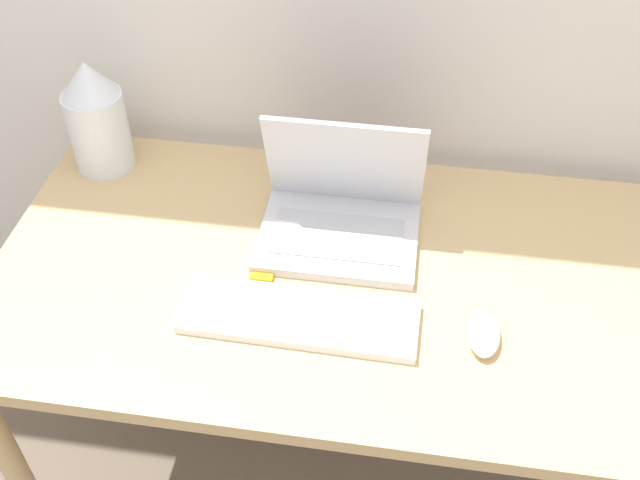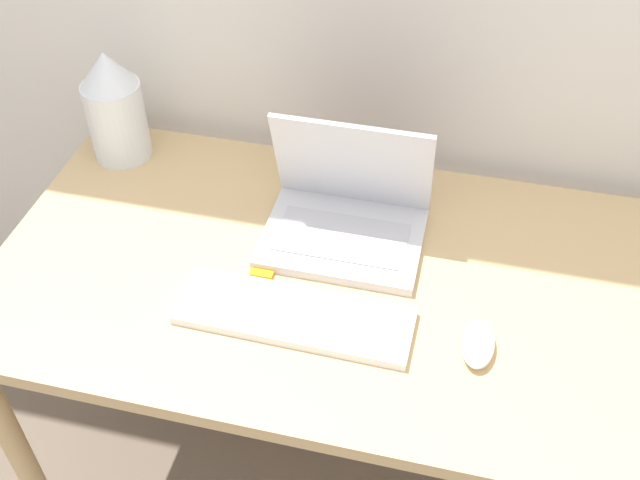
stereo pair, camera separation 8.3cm
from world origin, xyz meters
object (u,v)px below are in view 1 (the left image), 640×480
at_px(mouse, 484,333).
at_px(vase, 96,117).
at_px(keyboard, 299,317).
at_px(mp3_player, 263,272).
at_px(laptop, 341,210).

height_order(mouse, vase, vase).
bearing_deg(keyboard, mouse, 1.41).
distance_m(keyboard, mouse, 0.33).
bearing_deg(mp3_player, laptop, 47.75).
relative_size(keyboard, mp3_player, 8.45).
bearing_deg(laptop, keyboard, -99.41).
height_order(keyboard, mp3_player, keyboard).
distance_m(laptop, mouse, 0.38).
distance_m(laptop, keyboard, 0.26).
xyz_separation_m(keyboard, vase, (-0.51, 0.39, 0.12)).
distance_m(keyboard, vase, 0.66).
bearing_deg(keyboard, laptop, 80.59).
height_order(mouse, mp3_player, mouse).
height_order(keyboard, mouse, mouse).
relative_size(keyboard, vase, 1.66).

